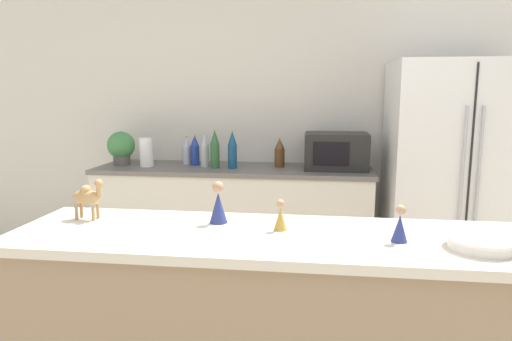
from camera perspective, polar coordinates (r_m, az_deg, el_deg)
wall_back at (r=3.89m, az=4.19°, el=6.08°), size 8.00×0.06×2.55m
back_counter at (r=3.75m, az=-2.79°, el=-6.59°), size 2.19×0.63×0.93m
refrigerator at (r=3.65m, az=23.29°, el=-1.30°), size 0.93×0.77×1.74m
potted_plant at (r=3.91m, az=-16.50°, el=2.86°), size 0.22×0.22×0.27m
paper_towel_roll at (r=3.76m, az=-13.54°, el=2.23°), size 0.11×0.11×0.23m
microwave at (r=3.59m, az=9.98°, el=2.42°), size 0.48×0.37×0.28m
back_bottle_0 at (r=3.77m, az=-7.65°, el=2.51°), size 0.07×0.07×0.25m
back_bottle_1 at (r=3.82m, az=-8.65°, el=2.44°), size 0.07×0.07×0.23m
back_bottle_2 at (r=3.67m, az=-6.41°, el=2.52°), size 0.07×0.07×0.28m
back_bottle_3 at (r=3.59m, az=-5.16°, el=2.67°), size 0.07×0.07×0.31m
back_bottle_4 at (r=3.64m, az=2.97°, el=2.22°), size 0.08×0.08×0.24m
back_bottle_5 at (r=3.57m, az=-2.97°, el=2.57°), size 0.07×0.07×0.30m
fruit_bowl at (r=1.69m, az=26.35°, el=-7.98°), size 0.23×0.23×0.05m
camel_figurine at (r=1.97m, az=-20.31°, el=-2.99°), size 0.13×0.07×0.17m
wise_man_figurine_blue at (r=1.66m, az=17.53°, el=-6.63°), size 0.06×0.06×0.13m
wise_man_figurine_crimson at (r=1.72m, az=3.07°, el=-5.82°), size 0.05×0.05×0.12m
wise_man_figurine_purple at (r=1.81m, az=-4.74°, el=-4.32°), size 0.07×0.07×0.17m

